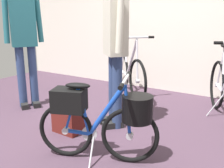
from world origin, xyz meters
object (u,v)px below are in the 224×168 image
display_bike_right (129,73)px  visitor_browsing (24,34)px  backpack_on_floor (68,119)px  folding_bike_foreground (102,116)px  visitor_near_wall (115,40)px

display_bike_right → visitor_browsing: size_ratio=0.61×
backpack_on_floor → folding_bike_foreground: bearing=-23.5°
folding_bike_foreground → display_bike_right: 1.99m
visitor_browsing → display_bike_right: bearing=51.4°
visitor_browsing → backpack_on_floor: bearing=-18.7°
folding_bike_foreground → visitor_near_wall: 0.97m
display_bike_right → visitor_near_wall: bearing=-69.3°
visitor_near_wall → backpack_on_floor: (-0.34, -0.43, -0.84)m
display_bike_right → visitor_browsing: visitor_browsing is taller
visitor_browsing → visitor_near_wall: bearing=3.1°
folding_bike_foreground → visitor_browsing: 1.91m
folding_bike_foreground → visitor_near_wall: size_ratio=0.60×
folding_bike_foreground → visitor_browsing: visitor_browsing is taller
visitor_near_wall → visitor_browsing: visitor_browsing is taller
folding_bike_foreground → visitor_browsing: (-1.70, 0.64, 0.61)m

